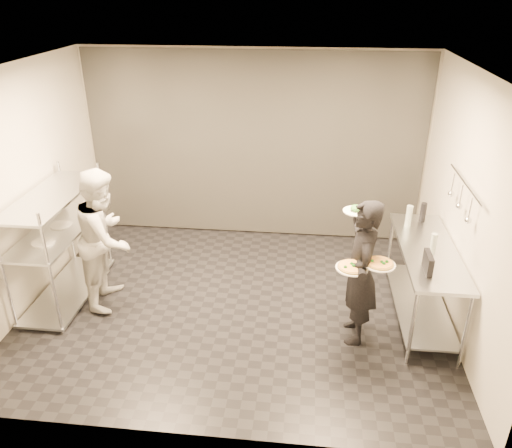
# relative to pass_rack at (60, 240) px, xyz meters

# --- Properties ---
(room_shell) EXTENTS (5.00, 4.00, 2.80)m
(room_shell) POSITION_rel_pass_rack_xyz_m (2.15, 1.18, 0.63)
(room_shell) COLOR black
(room_shell) RESTS_ON ground
(pass_rack) EXTENTS (0.60, 1.60, 1.50)m
(pass_rack) POSITION_rel_pass_rack_xyz_m (0.00, 0.00, 0.00)
(pass_rack) COLOR #B9BBC1
(pass_rack) RESTS_ON ground
(prep_counter) EXTENTS (0.60, 1.80, 0.92)m
(prep_counter) POSITION_rel_pass_rack_xyz_m (4.33, 0.00, -0.14)
(prep_counter) COLOR #B9BBC1
(prep_counter) RESTS_ON ground
(utensil_rail) EXTENTS (0.07, 1.20, 0.31)m
(utensil_rail) POSITION_rel_pass_rack_xyz_m (4.58, 0.00, 0.78)
(utensil_rail) COLOR #B9BBC1
(utensil_rail) RESTS_ON room_shell
(waiter) EXTENTS (0.42, 0.61, 1.64)m
(waiter) POSITION_rel_pass_rack_xyz_m (3.55, -0.45, 0.05)
(waiter) COLOR black
(waiter) RESTS_ON ground
(chef) EXTENTS (0.70, 0.87, 1.71)m
(chef) POSITION_rel_pass_rack_xyz_m (0.60, -0.03, 0.09)
(chef) COLOR beige
(chef) RESTS_ON ground
(pizza_plate_near) EXTENTS (0.33, 0.33, 0.05)m
(pizza_plate_near) POSITION_rel_pass_rack_xyz_m (3.44, -0.65, 0.23)
(pizza_plate_near) COLOR white
(pizza_plate_near) RESTS_ON waiter
(pizza_plate_far) EXTENTS (0.32, 0.32, 0.05)m
(pizza_plate_far) POSITION_rel_pass_rack_xyz_m (3.70, -0.65, 0.30)
(pizza_plate_far) COLOR white
(pizza_plate_far) RESTS_ON waiter
(salad_plate) EXTENTS (0.28, 0.28, 0.07)m
(salad_plate) POSITION_rel_pass_rack_xyz_m (3.48, -0.12, 0.64)
(salad_plate) COLOR white
(salad_plate) RESTS_ON waiter
(pos_monitor) EXTENTS (0.06, 0.28, 0.20)m
(pos_monitor) POSITION_rel_pass_rack_xyz_m (4.21, -0.51, 0.25)
(pos_monitor) COLOR black
(pos_monitor) RESTS_ON prep_counter
(bottle_green) EXTENTS (0.07, 0.07, 0.27)m
(bottle_green) POSITION_rel_pass_rack_xyz_m (4.19, 0.55, 0.28)
(bottle_green) COLOR #909D91
(bottle_green) RESTS_ON prep_counter
(bottle_clear) EXTENTS (0.07, 0.07, 0.23)m
(bottle_clear) POSITION_rel_pass_rack_xyz_m (4.35, -0.10, 0.27)
(bottle_clear) COLOR #909D91
(bottle_clear) RESTS_ON prep_counter
(bottle_dark) EXTENTS (0.07, 0.07, 0.25)m
(bottle_dark) POSITION_rel_pass_rack_xyz_m (4.38, 0.69, 0.27)
(bottle_dark) COLOR black
(bottle_dark) RESTS_ON prep_counter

